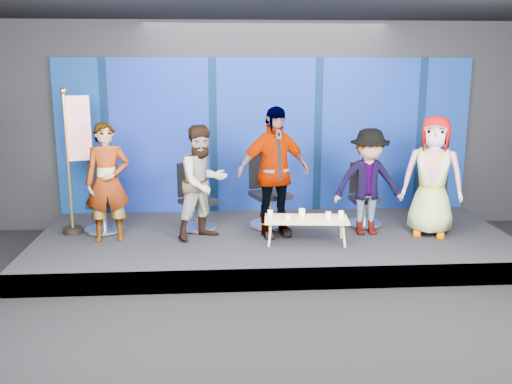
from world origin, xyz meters
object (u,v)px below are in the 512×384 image
(mug_d, at_px, (328,215))
(mug_e, at_px, (341,214))
(chair_b, at_px, (197,208))
(chair_c, at_px, (269,202))
(panelist_a, at_px, (108,182))
(flag_stand, at_px, (75,158))
(mug_a, at_px, (270,213))
(mug_c, at_px, (302,212))
(panelist_e, at_px, (433,176))
(chair_a, at_px, (104,209))
(panelist_c, at_px, (274,172))
(chair_d, at_px, (364,205))
(panelist_b, at_px, (203,183))
(mug_b, at_px, (288,217))
(panelist_d, at_px, (368,182))
(chair_e, at_px, (431,203))
(coffee_table, at_px, (306,220))

(mug_d, relative_size, mug_e, 1.04)
(chair_b, distance_m, chair_c, 1.13)
(panelist_a, distance_m, flag_stand, 0.73)
(mug_a, relative_size, mug_c, 0.85)
(chair_c, bearing_deg, mug_e, -60.47)
(panelist_e, distance_m, flag_stand, 5.26)
(chair_b, height_order, panelist_e, panelist_e)
(chair_a, distance_m, panelist_c, 2.65)
(panelist_a, xyz_separation_m, flag_stand, (-0.53, 0.41, 0.29))
(chair_d, height_order, mug_e, chair_d)
(panelist_a, height_order, chair_c, panelist_a)
(mug_a, xyz_separation_m, mug_c, (0.45, -0.02, 0.01))
(mug_d, bearing_deg, panelist_b, 168.24)
(panelist_b, xyz_separation_m, mug_e, (1.96, -0.30, -0.42))
(mug_a, relative_size, mug_b, 1.08)
(panelist_d, distance_m, mug_a, 1.54)
(chair_d, distance_m, flag_stand, 4.47)
(panelist_e, height_order, mug_d, panelist_e)
(panelist_b, relative_size, mug_c, 15.54)
(panelist_a, bearing_deg, mug_a, -11.92)
(chair_e, height_order, flag_stand, flag_stand)
(chair_c, height_order, panelist_c, panelist_c)
(panelist_d, relative_size, coffee_table, 1.30)
(chair_d, bearing_deg, panelist_e, -37.35)
(panelist_c, relative_size, mug_b, 22.87)
(panelist_b, height_order, mug_b, panelist_b)
(panelist_a, bearing_deg, chair_b, 14.57)
(chair_d, relative_size, coffee_table, 0.80)
(chair_a, height_order, mug_a, chair_a)
(chair_a, distance_m, panelist_d, 4.00)
(chair_a, bearing_deg, panelist_a, -76.84)
(panelist_b, bearing_deg, panelist_a, 144.88)
(chair_a, distance_m, flag_stand, 0.88)
(chair_a, xyz_separation_m, chair_e, (5.07, -0.07, 0.01))
(chair_b, distance_m, flag_stand, 1.94)
(coffee_table, bearing_deg, chair_d, 39.07)
(panelist_a, xyz_separation_m, panelist_d, (3.78, 0.04, -0.06))
(mug_b, xyz_separation_m, flag_stand, (-3.06, 0.83, 0.74))
(panelist_c, distance_m, mug_a, 0.61)
(chair_a, height_order, panelist_c, panelist_c)
(chair_e, bearing_deg, panelist_e, -90.26)
(coffee_table, xyz_separation_m, flag_stand, (-3.33, 0.73, 0.82))
(mug_d, bearing_deg, flag_stand, 168.06)
(coffee_table, bearing_deg, mug_d, -7.07)
(chair_a, height_order, chair_e, chair_e)
(chair_d, bearing_deg, panelist_d, -101.52)
(chair_d, xyz_separation_m, flag_stand, (-4.39, -0.13, 0.83))
(coffee_table, height_order, mug_d, mug_d)
(panelist_a, xyz_separation_m, mug_a, (2.31, -0.19, -0.45))
(panelist_b, distance_m, mug_d, 1.85)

